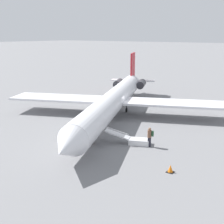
# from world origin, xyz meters

# --- Properties ---
(ground_plane) EXTENTS (600.00, 600.00, 0.00)m
(ground_plane) POSITION_xyz_m (0.00, 0.00, 0.00)
(ground_plane) COLOR slate
(airplane_main) EXTENTS (32.30, 25.57, 6.66)m
(airplane_main) POSITION_xyz_m (-0.89, -0.40, 1.98)
(airplane_main) COLOR silver
(airplane_main) RESTS_ON ground
(boarding_stairs) EXTENTS (2.56, 4.08, 1.67)m
(boarding_stairs) POSITION_xyz_m (6.18, 6.89, 0.37)
(boarding_stairs) COLOR silver
(boarding_stairs) RESTS_ON ground
(passenger) EXTENTS (0.45, 0.57, 1.74)m
(passenger) POSITION_xyz_m (5.94, 8.31, 1.00)
(passenger) COLOR #23232D
(passenger) RESTS_ON ground
(traffic_cone_near_stairs) EXTENTS (0.51, 0.51, 0.56)m
(traffic_cone_near_stairs) POSITION_xyz_m (9.64, 12.10, 0.26)
(traffic_cone_near_stairs) COLOR black
(traffic_cone_near_stairs) RESTS_ON ground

